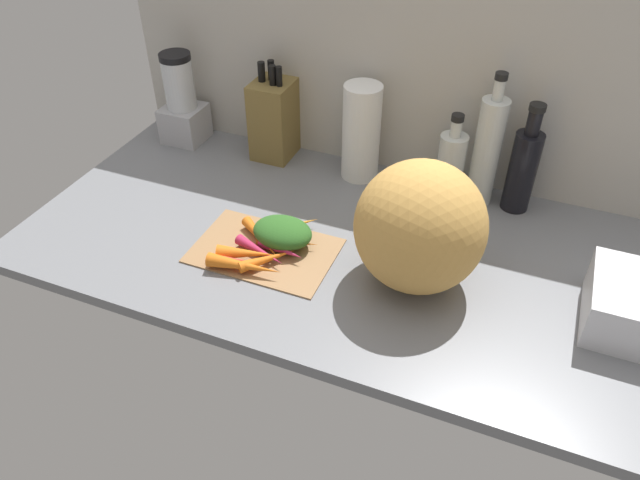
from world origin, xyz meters
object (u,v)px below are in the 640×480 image
(carrot_1, at_px, (287,243))
(bottle_1, at_px, (487,151))
(carrot_2, at_px, (245,253))
(bottle_2, at_px, (523,168))
(carrot_0, at_px, (268,259))
(carrot_5, at_px, (244,266))
(paper_towel_roll, at_px, (361,133))
(bottle_0, at_px, (450,166))
(knife_block, at_px, (274,118))
(carrot_6, at_px, (281,250))
(carrot_8, at_px, (260,251))
(blender_appliance, at_px, (182,104))
(carrot_3, at_px, (261,238))
(cutting_board, at_px, (264,250))
(winter_squash, at_px, (420,227))
(carrot_4, at_px, (229,260))
(carrot_7, at_px, (289,227))

(carrot_1, relative_size, bottle_1, 0.41)
(carrot_1, bearing_deg, carrot_2, -132.12)
(carrot_1, relative_size, bottle_2, 0.50)
(carrot_0, height_order, carrot_5, carrot_5)
(paper_towel_roll, relative_size, bottle_1, 0.75)
(paper_towel_roll, bearing_deg, bottle_0, -4.57)
(knife_block, distance_m, bottle_2, 0.70)
(carrot_0, relative_size, carrot_6, 1.22)
(carrot_8, height_order, bottle_2, bottle_2)
(blender_appliance, bearing_deg, bottle_0, -0.92)
(carrot_3, xyz_separation_m, knife_block, (-0.16, 0.41, 0.10))
(carrot_8, bearing_deg, bottle_1, 45.50)
(carrot_5, distance_m, knife_block, 0.55)
(carrot_6, bearing_deg, bottle_2, 41.19)
(knife_block, bearing_deg, bottle_2, -0.78)
(cutting_board, xyz_separation_m, carrot_0, (0.03, -0.05, 0.02))
(carrot_8, height_order, winter_squash, winter_squash)
(carrot_6, xyz_separation_m, blender_appliance, (-0.52, 0.41, 0.09))
(cutting_board, height_order, carrot_6, carrot_6)
(carrot_5, relative_size, knife_block, 0.62)
(bottle_1, bearing_deg, carrot_6, -132.77)
(bottle_1, bearing_deg, carrot_5, -131.14)
(carrot_8, height_order, paper_towel_roll, paper_towel_roll)
(knife_block, bearing_deg, winter_squash, -35.98)
(carrot_8, distance_m, blender_appliance, 0.64)
(carrot_4, distance_m, bottle_0, 0.63)
(paper_towel_roll, bearing_deg, carrot_4, -106.25)
(bottle_1, bearing_deg, carrot_4, -133.95)
(carrot_5, xyz_separation_m, winter_squash, (0.36, 0.13, 0.12))
(carrot_4, bearing_deg, carrot_2, 55.55)
(carrot_5, relative_size, bottle_2, 0.59)
(carrot_2, distance_m, carrot_6, 0.08)
(cutting_board, height_order, carrot_8, carrot_8)
(carrot_8, relative_size, winter_squash, 0.48)
(bottle_0, bearing_deg, carrot_6, -127.62)
(bottle_1, xyz_separation_m, bottle_2, (0.10, 0.00, -0.03))
(carrot_8, bearing_deg, carrot_4, -129.56)
(carrot_1, relative_size, knife_block, 0.52)
(carrot_5, height_order, blender_appliance, blender_appliance)
(carrot_8, distance_m, winter_squash, 0.38)
(winter_squash, height_order, bottle_1, bottle_1)
(carrot_3, relative_size, bottle_1, 0.45)
(carrot_0, xyz_separation_m, carrot_7, (-0.01, 0.13, -0.00))
(carrot_0, relative_size, carrot_7, 0.88)
(carrot_8, distance_m, knife_block, 0.49)
(carrot_3, distance_m, carrot_5, 0.11)
(winter_squash, bearing_deg, cutting_board, -173.58)
(carrot_6, bearing_deg, carrot_1, 89.91)
(carrot_6, height_order, knife_block, knife_block)
(carrot_1, bearing_deg, carrot_7, 111.47)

